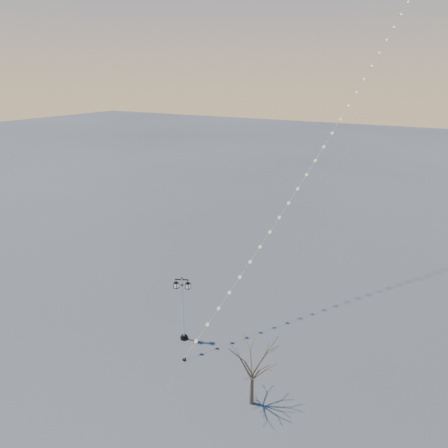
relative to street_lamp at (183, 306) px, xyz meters
The scene contains 4 objects.
ground 4.34m from the street_lamp, 86.04° to the right, with size 300.00×300.00×0.00m, color #474848.
street_lamp is the anchor object (origin of this frame).
bare_tree 7.54m from the street_lamp, 24.21° to the right, with size 2.33×2.33×3.87m.
kite_train 20.04m from the street_lamp, 66.67° to the left, with size 9.92×32.45×31.72m.
Camera 1 is at (14.48, -16.54, 17.68)m, focal length 32.78 mm.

